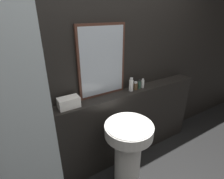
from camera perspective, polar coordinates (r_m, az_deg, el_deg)
name	(u,v)px	position (r m, az deg, el deg)	size (l,w,h in m)	color
wall_back	(108,71)	(2.05, -1.30, 6.10)	(8.00, 0.06, 2.50)	black
vanity_counter	(114,130)	(2.31, 0.57, -12.96)	(2.57, 0.20, 0.99)	black
pedestal_sink	(128,151)	(1.98, 5.20, -19.32)	(0.49, 0.49, 0.87)	white
mirror	(102,62)	(1.92, -3.27, 9.03)	(0.57, 0.03, 0.79)	#47281E
towel_stack	(69,102)	(1.82, -13.92, -4.14)	(0.22, 0.12, 0.11)	white
shampoo_bottle	(131,85)	(2.14, 6.27, 1.54)	(0.05, 0.05, 0.17)	white
conditioner_bottle	(135,86)	(2.19, 7.68, 1.18)	(0.06, 0.06, 0.10)	#4C3823
lotion_bottle	(139,84)	(2.23, 8.93, 1.67)	(0.04, 0.04, 0.12)	#2D4C3D
body_wash_bottle	(143,84)	(2.26, 9.98, 1.93)	(0.04, 0.04, 0.12)	white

